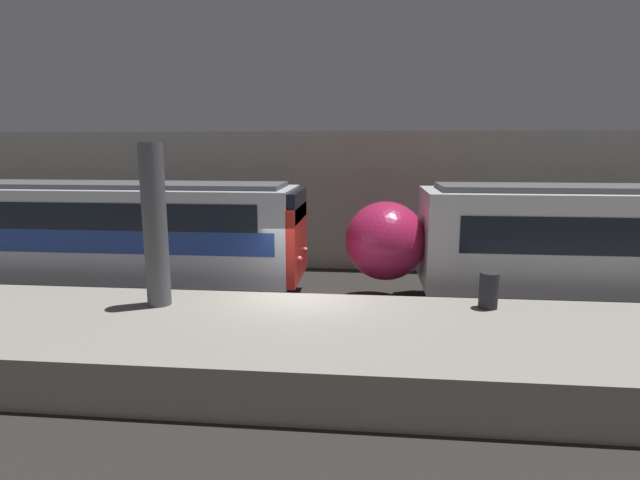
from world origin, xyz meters
name	(u,v)px	position (x,y,z in m)	size (l,w,h in m)	color
ground_plane	(302,330)	(0.00, 0.00, 0.00)	(120.00, 120.00, 0.00)	#282623
platform	(288,347)	(0.00, -2.28, 0.51)	(40.00, 4.56, 1.02)	gray
station_rear_barrier	(325,201)	(0.00, 6.83, 2.65)	(50.00, 0.15, 5.30)	#B2AD9E
support_pillar_near	(155,226)	(-3.28, -1.24, 2.93)	(0.56, 0.56, 3.83)	#56565B
train_boxy	(58,237)	(-8.28, 2.62, 1.87)	(15.93, 2.94, 3.64)	black
trash_bin	(489,290)	(4.51, -0.73, 1.44)	(0.44, 0.44, 0.85)	#232328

